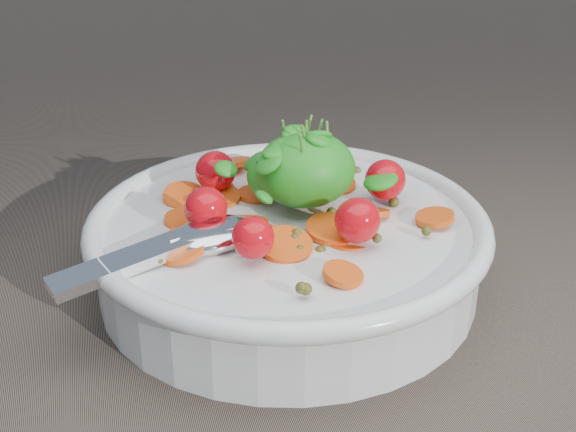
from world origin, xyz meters
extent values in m
plane|color=brown|center=(0.00, 0.00, 0.00)|extent=(6.00, 6.00, 0.00)
cylinder|color=silver|center=(0.01, 0.03, 0.03)|extent=(0.30, 0.30, 0.06)
torus|color=silver|center=(0.01, 0.03, 0.06)|extent=(0.31, 0.31, 0.02)
cylinder|color=silver|center=(0.01, 0.03, 0.00)|extent=(0.15, 0.15, 0.01)
cylinder|color=brown|center=(0.01, 0.03, 0.03)|extent=(0.27, 0.27, 0.04)
cylinder|color=#F45A14|center=(0.06, 0.08, 0.06)|extent=(0.05, 0.05, 0.01)
cylinder|color=#F45A14|center=(-0.01, 0.00, 0.05)|extent=(0.04, 0.04, 0.02)
cylinder|color=#F45A14|center=(0.04, 0.08, 0.07)|extent=(0.03, 0.03, 0.01)
cylinder|color=#F45A14|center=(-0.08, 0.09, 0.05)|extent=(0.04, 0.04, 0.01)
cylinder|color=#F45A14|center=(-0.07, 0.05, 0.06)|extent=(0.04, 0.04, 0.01)
cylinder|color=#F45A14|center=(-0.04, 0.08, 0.06)|extent=(0.03, 0.03, 0.02)
cylinder|color=#F45A14|center=(0.04, -0.01, 0.05)|extent=(0.04, 0.04, 0.01)
cylinder|color=#F45A14|center=(-0.01, -0.02, 0.06)|extent=(0.05, 0.05, 0.02)
cylinder|color=#F45A14|center=(-0.01, 0.08, 0.06)|extent=(0.05, 0.05, 0.01)
cylinder|color=#F45A14|center=(-0.05, 0.08, 0.06)|extent=(0.03, 0.03, 0.01)
cylinder|color=#F45A14|center=(0.05, 0.01, 0.06)|extent=(0.04, 0.04, 0.01)
cylinder|color=#F45A14|center=(-0.02, 0.14, 0.06)|extent=(0.04, 0.04, 0.02)
cylinder|color=#F45A14|center=(0.02, -0.07, 0.06)|extent=(0.03, 0.03, 0.01)
cylinder|color=#F45A14|center=(-0.07, 0.09, 0.06)|extent=(0.05, 0.05, 0.02)
cylinder|color=#F45A14|center=(0.11, -0.01, 0.06)|extent=(0.04, 0.04, 0.01)
cylinder|color=#F45A14|center=(-0.07, 0.01, 0.06)|extent=(0.05, 0.05, 0.01)
cylinder|color=#F45A14|center=(0.03, 0.00, 0.06)|extent=(0.05, 0.05, 0.01)
cylinder|color=#F45A14|center=(-0.02, 0.01, 0.05)|extent=(0.04, 0.03, 0.02)
cylinder|color=#F45A14|center=(0.07, 0.02, 0.06)|extent=(0.04, 0.04, 0.02)
cylinder|color=#F45A14|center=(0.04, 0.06, 0.06)|extent=(0.04, 0.04, 0.02)
cylinder|color=#F45A14|center=(0.04, 0.07, 0.06)|extent=(0.04, 0.04, 0.01)
cylinder|color=#F45A14|center=(-0.08, 0.00, 0.06)|extent=(0.05, 0.05, 0.02)
cylinder|color=#F45A14|center=(-0.03, 0.02, 0.06)|extent=(0.04, 0.04, 0.01)
sphere|color=#484918|center=(0.10, -0.03, 0.06)|extent=(0.01, 0.01, 0.01)
sphere|color=#484918|center=(0.04, 0.03, 0.06)|extent=(0.01, 0.01, 0.01)
sphere|color=#484918|center=(-0.01, -0.08, 0.07)|extent=(0.01, 0.01, 0.01)
sphere|color=#484918|center=(0.00, -0.01, 0.06)|extent=(0.01, 0.01, 0.01)
sphere|color=#484918|center=(0.00, -0.02, 0.06)|extent=(0.01, 0.01, 0.01)
sphere|color=#484918|center=(0.02, 0.08, 0.06)|extent=(0.01, 0.01, 0.01)
sphere|color=#484918|center=(-0.03, 0.11, 0.06)|extent=(0.01, 0.01, 0.01)
sphere|color=#484918|center=(-0.01, -0.08, 0.06)|extent=(0.01, 0.01, 0.01)
sphere|color=#484918|center=(0.00, -0.01, 0.07)|extent=(0.01, 0.01, 0.01)
sphere|color=#484918|center=(0.10, 0.03, 0.06)|extent=(0.01, 0.01, 0.01)
sphere|color=#484918|center=(0.07, 0.13, 0.06)|extent=(0.01, 0.01, 0.01)
sphere|color=#484918|center=(0.02, -0.02, 0.06)|extent=(0.01, 0.01, 0.01)
sphere|color=#484918|center=(0.06, 0.09, 0.06)|extent=(0.01, 0.01, 0.01)
sphere|color=#484918|center=(-0.10, -0.02, 0.06)|extent=(0.01, 0.01, 0.01)
sphere|color=#484918|center=(0.00, -0.01, 0.06)|extent=(0.01, 0.01, 0.01)
sphere|color=#484918|center=(0.00, 0.12, 0.06)|extent=(0.01, 0.01, 0.01)
sphere|color=#484918|center=(0.09, 0.11, 0.06)|extent=(0.01, 0.01, 0.01)
sphere|color=#484918|center=(0.06, -0.03, 0.07)|extent=(0.01, 0.01, 0.01)
sphere|color=red|center=(0.09, 0.04, 0.08)|extent=(0.03, 0.03, 0.03)
sphere|color=red|center=(0.03, 0.09, 0.08)|extent=(0.03, 0.03, 0.03)
sphere|color=red|center=(-0.04, 0.09, 0.08)|extent=(0.03, 0.03, 0.03)
sphere|color=red|center=(-0.06, 0.03, 0.08)|extent=(0.03, 0.03, 0.03)
sphere|color=red|center=(-0.03, -0.03, 0.08)|extent=(0.03, 0.03, 0.03)
sphere|color=red|center=(0.04, -0.02, 0.08)|extent=(0.03, 0.03, 0.03)
ellipsoid|color=green|center=(0.02, 0.04, 0.09)|extent=(0.08, 0.07, 0.06)
ellipsoid|color=green|center=(0.00, 0.05, 0.09)|extent=(0.05, 0.05, 0.04)
ellipsoid|color=green|center=(-0.01, 0.03, 0.11)|extent=(0.03, 0.03, 0.02)
ellipsoid|color=green|center=(0.03, 0.02, 0.10)|extent=(0.03, 0.03, 0.02)
ellipsoid|color=green|center=(0.02, 0.04, 0.10)|extent=(0.03, 0.02, 0.02)
ellipsoid|color=green|center=(0.04, 0.05, 0.11)|extent=(0.03, 0.03, 0.02)
ellipsoid|color=green|center=(0.02, 0.05, 0.12)|extent=(0.03, 0.02, 0.02)
ellipsoid|color=green|center=(0.03, 0.03, 0.12)|extent=(0.04, 0.03, 0.02)
ellipsoid|color=green|center=(0.03, 0.05, 0.10)|extent=(0.03, 0.03, 0.02)
ellipsoid|color=green|center=(0.02, 0.08, 0.10)|extent=(0.03, 0.03, 0.02)
ellipsoid|color=green|center=(0.02, 0.06, 0.10)|extent=(0.03, 0.03, 0.01)
ellipsoid|color=green|center=(0.00, 0.03, 0.11)|extent=(0.03, 0.03, 0.03)
ellipsoid|color=green|center=(-0.04, 0.06, 0.09)|extent=(0.03, 0.03, 0.02)
ellipsoid|color=green|center=(0.01, 0.04, 0.11)|extent=(0.04, 0.04, 0.02)
ellipsoid|color=green|center=(0.02, 0.04, 0.11)|extent=(0.03, 0.03, 0.02)
ellipsoid|color=green|center=(0.02, 0.03, 0.11)|extent=(0.03, 0.03, 0.02)
ellipsoid|color=green|center=(0.02, 0.04, 0.10)|extent=(0.04, 0.04, 0.02)
ellipsoid|color=green|center=(0.03, 0.05, 0.10)|extent=(0.03, 0.03, 0.02)
ellipsoid|color=green|center=(-0.01, 0.04, 0.11)|extent=(0.02, 0.02, 0.01)
ellipsoid|color=green|center=(0.01, 0.06, 0.11)|extent=(0.03, 0.03, 0.02)
ellipsoid|color=green|center=(0.03, 0.07, 0.11)|extent=(0.03, 0.03, 0.03)
ellipsoid|color=green|center=(0.02, 0.04, 0.10)|extent=(0.03, 0.03, 0.02)
ellipsoid|color=green|center=(0.04, 0.05, 0.10)|extent=(0.03, 0.03, 0.03)
ellipsoid|color=green|center=(-0.01, 0.08, 0.09)|extent=(0.03, 0.04, 0.03)
ellipsoid|color=green|center=(0.03, 0.04, 0.12)|extent=(0.03, 0.02, 0.02)
ellipsoid|color=green|center=(0.00, 0.03, 0.11)|extent=(0.03, 0.02, 0.01)
ellipsoid|color=green|center=(-0.02, 0.01, 0.09)|extent=(0.02, 0.02, 0.01)
ellipsoid|color=green|center=(0.08, 0.03, 0.08)|extent=(0.04, 0.04, 0.02)
cylinder|color=#4C8C33|center=(0.01, 0.06, 0.11)|extent=(0.01, 0.02, 0.05)
cylinder|color=#4C8C33|center=(0.02, 0.04, 0.11)|extent=(0.01, 0.01, 0.05)
cylinder|color=#4C8C33|center=(0.03, 0.04, 0.11)|extent=(0.02, 0.01, 0.05)
cylinder|color=#4C8C33|center=(0.02, 0.04, 0.11)|extent=(0.01, 0.01, 0.05)
cylinder|color=#4C8C33|center=(0.02, 0.02, 0.11)|extent=(0.01, 0.02, 0.05)
cylinder|color=#4C8C33|center=(0.04, 0.03, 0.11)|extent=(0.00, 0.01, 0.05)
cylinder|color=#4C8C33|center=(0.03, 0.05, 0.11)|extent=(0.01, 0.01, 0.05)
ellipsoid|color=silver|center=(-0.06, 0.01, 0.06)|extent=(0.08, 0.07, 0.02)
cube|color=silver|center=(-0.11, -0.01, 0.06)|extent=(0.13, 0.06, 0.02)
cylinder|color=silver|center=(-0.08, 0.00, 0.07)|extent=(0.03, 0.02, 0.01)
cube|color=white|center=(0.08, 0.19, 0.00)|extent=(0.16, 0.15, 0.01)
camera|label=1|loc=(-0.13, -0.46, 0.31)|focal=45.00mm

